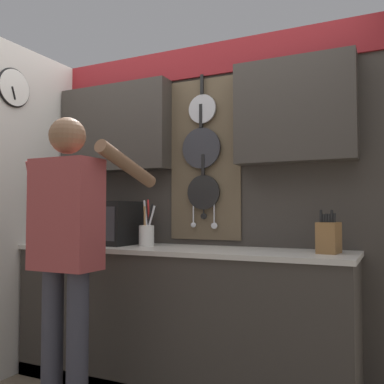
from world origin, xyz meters
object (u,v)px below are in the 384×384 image
Objects in this scene: microwave at (102,223)px; utensil_crock at (147,233)px; knife_block at (329,237)px; person at (67,238)px.

utensil_crock reaches higher than microwave.
knife_block is (1.60, 0.00, -0.06)m from microwave.
utensil_crock is at bearing 0.27° from microwave.
person is at bearing -98.55° from utensil_crock.
knife_block is 0.77× the size of utensil_crock.
knife_block is 1.22m from utensil_crock.
person is (0.28, -0.68, -0.06)m from microwave.
microwave is 0.31× the size of person.
microwave is 2.07× the size of knife_block.
microwave is at bearing -179.98° from knife_block.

